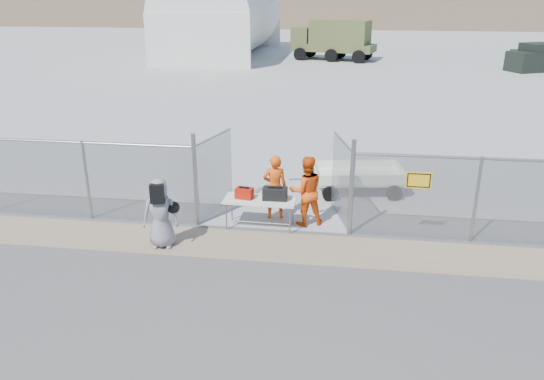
% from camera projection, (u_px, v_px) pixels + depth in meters
% --- Properties ---
extents(ground, '(160.00, 160.00, 0.00)m').
position_uv_depth(ground, '(260.00, 266.00, 12.03)').
color(ground, '#3E3C3C').
extents(tarmac_inside, '(160.00, 80.00, 0.01)m').
position_uv_depth(tarmac_inside, '(331.00, 54.00, 50.90)').
color(tarmac_inside, '#A2A29F').
rests_on(tarmac_inside, ground).
extents(dirt_strip, '(44.00, 1.60, 0.01)m').
position_uv_depth(dirt_strip, '(266.00, 246.00, 12.96)').
color(dirt_strip, '#947A61').
rests_on(dirt_strip, ground).
extents(chain_link_fence, '(40.00, 0.20, 2.20)m').
position_uv_depth(chain_link_fence, '(272.00, 190.00, 13.49)').
color(chain_link_fence, gray).
rests_on(chain_link_fence, ground).
extents(quonset_hangar, '(9.00, 18.00, 8.00)m').
position_uv_depth(quonset_hangar, '(223.00, 11.00, 48.95)').
color(quonset_hangar, silver).
rests_on(quonset_hangar, ground).
extents(folding_table, '(1.88, 0.82, 0.79)m').
position_uv_depth(folding_table, '(260.00, 213.00, 13.87)').
color(folding_table, white).
rests_on(folding_table, ground).
extents(orange_bag, '(0.48, 0.35, 0.27)m').
position_uv_depth(orange_bag, '(244.00, 193.00, 13.75)').
color(orange_bag, red).
rests_on(orange_bag, folding_table).
extents(black_duffel, '(0.64, 0.38, 0.30)m').
position_uv_depth(black_duffel, '(275.00, 194.00, 13.68)').
color(black_duffel, black).
rests_on(black_duffel, folding_table).
extents(security_worker_left, '(0.72, 0.53, 1.79)m').
position_uv_depth(security_worker_left, '(275.00, 187.00, 14.26)').
color(security_worker_left, '#EE530F').
rests_on(security_worker_left, ground).
extents(security_worker_right, '(1.10, 0.97, 1.89)m').
position_uv_depth(security_worker_right, '(306.00, 191.00, 13.88)').
color(security_worker_right, '#EE530F').
rests_on(security_worker_right, ground).
extents(visitor, '(0.93, 0.68, 1.74)m').
position_uv_depth(visitor, '(161.00, 213.00, 12.68)').
color(visitor, gray).
rests_on(visitor, ground).
extents(utility_trailer, '(3.75, 2.36, 0.85)m').
position_uv_depth(utility_trailer, '(358.00, 179.00, 16.31)').
color(utility_trailer, white).
rests_on(utility_trailer, ground).
extents(military_truck, '(7.55, 4.36, 3.39)m').
position_uv_depth(military_truck, '(334.00, 40.00, 46.36)').
color(military_truck, '#545D31').
rests_on(military_truck, ground).
extents(parked_vehicle_near, '(4.93, 3.79, 2.03)m').
position_uv_depth(parked_vehicle_near, '(538.00, 58.00, 40.25)').
color(parked_vehicle_near, black).
rests_on(parked_vehicle_near, ground).
extents(parked_vehicle_mid, '(4.48, 2.54, 1.92)m').
position_uv_depth(parked_vehicle_mid, '(540.00, 57.00, 41.08)').
color(parked_vehicle_mid, black).
rests_on(parked_vehicle_mid, ground).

